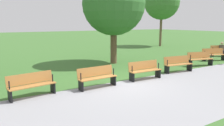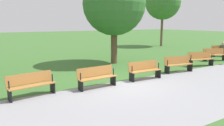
{
  "view_description": "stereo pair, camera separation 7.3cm",
  "coord_description": "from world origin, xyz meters",
  "px_view_note": "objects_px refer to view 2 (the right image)",
  "views": [
    {
      "loc": [
        5.58,
        7.96,
        2.77
      ],
      "look_at": [
        -0.0,
        -1.01,
        0.8
      ],
      "focal_mm": 34.98,
      "sensor_mm": 36.0,
      "label": 1
    },
    {
      "loc": [
        5.51,
        8.0,
        2.77
      ],
      "look_at": [
        -0.0,
        -1.01,
        0.8
      ],
      "focal_mm": 34.98,
      "sensor_mm": 36.0,
      "label": 2
    }
  ],
  "objects_px": {
    "tree_1": "(114,4)",
    "bench_4": "(145,70)",
    "tree_0": "(163,2)",
    "bench_6": "(31,84)",
    "bench_0": "(222,51)",
    "bench_1": "(214,54)",
    "bench_3": "(178,64)",
    "bench_2": "(200,59)",
    "bench_5": "(97,77)",
    "person_seated": "(223,49)"
  },
  "relations": [
    {
      "from": "bench_2",
      "to": "bench_6",
      "type": "distance_m",
      "value": 10.57
    },
    {
      "from": "bench_1",
      "to": "bench_6",
      "type": "xyz_separation_m",
      "value": [
        13.11,
        1.22,
        0.0
      ]
    },
    {
      "from": "bench_3",
      "to": "tree_1",
      "type": "xyz_separation_m",
      "value": [
        1.64,
        -4.2,
        3.49
      ]
    },
    {
      "from": "bench_3",
      "to": "bench_5",
      "type": "distance_m",
      "value": 5.31
    },
    {
      "from": "bench_3",
      "to": "bench_4",
      "type": "xyz_separation_m",
      "value": [
        2.64,
        0.25,
        0.0
      ]
    },
    {
      "from": "bench_3",
      "to": "tree_0",
      "type": "xyz_separation_m",
      "value": [
        -9.01,
        -10.68,
        4.6
      ]
    },
    {
      "from": "tree_1",
      "to": "bench_0",
      "type": "bearing_deg",
      "value": 167.71
    },
    {
      "from": "bench_1",
      "to": "bench_5",
      "type": "relative_size",
      "value": 1.02
    },
    {
      "from": "bench_0",
      "to": "bench_2",
      "type": "relative_size",
      "value": 0.99
    },
    {
      "from": "bench_1",
      "to": "tree_0",
      "type": "relative_size",
      "value": 0.25
    },
    {
      "from": "bench_0",
      "to": "bench_2",
      "type": "height_order",
      "value": "same"
    },
    {
      "from": "bench_4",
      "to": "person_seated",
      "type": "distance_m",
      "value": 10.47
    },
    {
      "from": "bench_0",
      "to": "bench_4",
      "type": "height_order",
      "value": "same"
    },
    {
      "from": "bench_6",
      "to": "bench_4",
      "type": "bearing_deg",
      "value": 169.34
    },
    {
      "from": "bench_4",
      "to": "bench_5",
      "type": "bearing_deg",
      "value": 2.67
    },
    {
      "from": "bench_5",
      "to": "person_seated",
      "type": "xyz_separation_m",
      "value": [
        -12.87,
        -2.3,
        0.16
      ]
    },
    {
      "from": "bench_3",
      "to": "bench_5",
      "type": "height_order",
      "value": "same"
    },
    {
      "from": "bench_5",
      "to": "bench_6",
      "type": "bearing_deg",
      "value": -7.98
    },
    {
      "from": "bench_5",
      "to": "bench_0",
      "type": "bearing_deg",
      "value": -172.04
    },
    {
      "from": "bench_0",
      "to": "tree_0",
      "type": "distance_m",
      "value": 9.76
    },
    {
      "from": "person_seated",
      "to": "bench_0",
      "type": "bearing_deg",
      "value": -94.09
    },
    {
      "from": "bench_0",
      "to": "bench_2",
      "type": "bearing_deg",
      "value": 42.62
    },
    {
      "from": "tree_0",
      "to": "bench_4",
      "type": "bearing_deg",
      "value": 43.13
    },
    {
      "from": "bench_5",
      "to": "tree_0",
      "type": "xyz_separation_m",
      "value": [
        -14.31,
        -10.92,
        4.6
      ]
    },
    {
      "from": "bench_0",
      "to": "bench_4",
      "type": "relative_size",
      "value": 1.01
    },
    {
      "from": "tree_0",
      "to": "tree_1",
      "type": "relative_size",
      "value": 1.17
    },
    {
      "from": "person_seated",
      "to": "bench_4",
      "type": "bearing_deg",
      "value": 36.72
    },
    {
      "from": "bench_2",
      "to": "bench_3",
      "type": "xyz_separation_m",
      "value": [
        2.61,
        0.49,
        0.0
      ]
    },
    {
      "from": "person_seated",
      "to": "tree_1",
      "type": "bearing_deg",
      "value": 10.9
    },
    {
      "from": "bench_2",
      "to": "bench_5",
      "type": "relative_size",
      "value": 1.02
    },
    {
      "from": "person_seated",
      "to": "tree_0",
      "type": "distance_m",
      "value": 9.8
    },
    {
      "from": "tree_1",
      "to": "bench_3",
      "type": "bearing_deg",
      "value": 111.35
    },
    {
      "from": "tree_0",
      "to": "bench_1",
      "type": "bearing_deg",
      "value": 67.85
    },
    {
      "from": "bench_1",
      "to": "bench_2",
      "type": "bearing_deg",
      "value": 34.62
    },
    {
      "from": "bench_1",
      "to": "bench_4",
      "type": "height_order",
      "value": "same"
    },
    {
      "from": "tree_1",
      "to": "bench_4",
      "type": "bearing_deg",
      "value": 77.3
    },
    {
      "from": "bench_6",
      "to": "person_seated",
      "type": "height_order",
      "value": "person_seated"
    },
    {
      "from": "bench_2",
      "to": "bench_6",
      "type": "height_order",
      "value": "same"
    },
    {
      "from": "bench_1",
      "to": "tree_1",
      "type": "height_order",
      "value": "tree_1"
    },
    {
      "from": "bench_0",
      "to": "bench_4",
      "type": "xyz_separation_m",
      "value": [
        10.28,
        2.43,
        0.0
      ]
    },
    {
      "from": "person_seated",
      "to": "tree_0",
      "type": "bearing_deg",
      "value": -75.48
    },
    {
      "from": "bench_0",
      "to": "tree_1",
      "type": "xyz_separation_m",
      "value": [
        9.28,
        -2.02,
        3.49
      ]
    },
    {
      "from": "bench_4",
      "to": "bench_6",
      "type": "xyz_separation_m",
      "value": [
        5.3,
        -0.25,
        0.0
      ]
    },
    {
      "from": "bench_1",
      "to": "person_seated",
      "type": "height_order",
      "value": "person_seated"
    },
    {
      "from": "bench_6",
      "to": "tree_0",
      "type": "xyz_separation_m",
      "value": [
        -16.96,
        -10.68,
        4.6
      ]
    },
    {
      "from": "bench_4",
      "to": "person_seated",
      "type": "bearing_deg",
      "value": -164.63
    },
    {
      "from": "bench_1",
      "to": "bench_2",
      "type": "height_order",
      "value": "same"
    },
    {
      "from": "bench_1",
      "to": "bench_3",
      "type": "xyz_separation_m",
      "value": [
        5.16,
        1.22,
        0.0
      ]
    },
    {
      "from": "bench_3",
      "to": "person_seated",
      "type": "relative_size",
      "value": 1.48
    },
    {
      "from": "bench_2",
      "to": "bench_4",
      "type": "bearing_deg",
      "value": 21.31
    }
  ]
}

